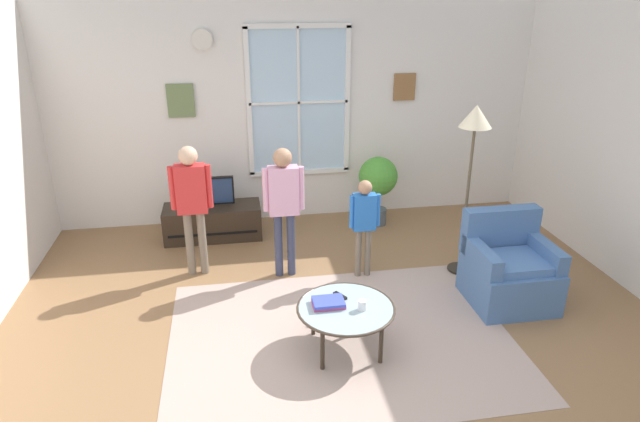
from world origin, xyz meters
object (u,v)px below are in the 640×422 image
(person_pink_shirt, at_px, (284,198))
(floor_lamp, at_px, (474,134))
(armchair, at_px, (508,270))
(cup, at_px, (362,305))
(person_red_shirt, at_px, (192,196))
(coffee_table, at_px, (346,309))
(television, at_px, (211,191))
(book_stack, at_px, (329,303))
(remote_near_books, at_px, (340,296))
(person_blue_shirt, at_px, (364,217))
(potted_plant_by_window, at_px, (378,180))
(tv_stand, at_px, (213,222))

(person_pink_shirt, bearing_deg, floor_lamp, -6.69)
(armchair, bearing_deg, cup, -160.36)
(person_red_shirt, bearing_deg, coffee_table, -50.52)
(television, distance_m, armchair, 3.46)
(cup, bearing_deg, book_stack, 157.07)
(coffee_table, relative_size, remote_near_books, 5.89)
(person_pink_shirt, relative_size, person_blue_shirt, 1.31)
(television, bearing_deg, book_stack, -67.61)
(book_stack, height_order, cup, cup)
(potted_plant_by_window, xyz_separation_m, floor_lamp, (0.56, -1.38, 0.92))
(person_red_shirt, bearing_deg, armchair, -19.32)
(tv_stand, xyz_separation_m, person_pink_shirt, (0.77, -1.09, 0.67))
(remote_near_books, bearing_deg, tv_stand, 115.89)
(armchair, relative_size, person_red_shirt, 0.62)
(person_pink_shirt, relative_size, potted_plant_by_window, 1.56)
(armchair, relative_size, floor_lamp, 0.48)
(remote_near_books, distance_m, floor_lamp, 2.13)
(armchair, distance_m, coffee_table, 1.79)
(television, xyz_separation_m, person_red_shirt, (-0.15, -0.90, 0.28))
(television, relative_size, remote_near_books, 3.97)
(remote_near_books, relative_size, floor_lamp, 0.08)
(cup, relative_size, person_pink_shirt, 0.06)
(coffee_table, relative_size, person_red_shirt, 0.58)
(coffee_table, relative_size, potted_plant_by_window, 0.92)
(armchair, relative_size, coffee_table, 1.06)
(television, height_order, person_pink_shirt, person_pink_shirt)
(cup, distance_m, floor_lamp, 2.13)
(remote_near_books, bearing_deg, person_blue_shirt, 66.27)
(person_pink_shirt, xyz_separation_m, floor_lamp, (1.88, -0.22, 0.64))
(tv_stand, distance_m, floor_lamp, 3.23)
(television, xyz_separation_m, person_pink_shirt, (0.77, -1.08, 0.27))
(tv_stand, distance_m, person_blue_shirt, 2.06)
(tv_stand, relative_size, remote_near_books, 8.29)
(person_red_shirt, bearing_deg, remote_near_books, -47.73)
(coffee_table, bearing_deg, person_blue_shirt, 69.97)
(remote_near_books, height_order, person_blue_shirt, person_blue_shirt)
(coffee_table, height_order, floor_lamp, floor_lamp)
(tv_stand, height_order, potted_plant_by_window, potted_plant_by_window)
(person_pink_shirt, bearing_deg, person_red_shirt, 168.70)
(television, xyz_separation_m, potted_plant_by_window, (2.08, 0.08, -0.01))
(television, height_order, person_blue_shirt, person_blue_shirt)
(person_red_shirt, height_order, person_blue_shirt, person_red_shirt)
(person_pink_shirt, bearing_deg, cup, -71.38)
(person_red_shirt, bearing_deg, tv_stand, 80.45)
(potted_plant_by_window, bearing_deg, coffee_table, -110.58)
(cup, relative_size, potted_plant_by_window, 0.10)
(armchair, distance_m, remote_near_books, 1.77)
(armchair, xyz_separation_m, cup, (-1.59, -0.57, 0.12))
(armchair, distance_m, person_pink_shirt, 2.32)
(remote_near_books, bearing_deg, book_stack, -136.38)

